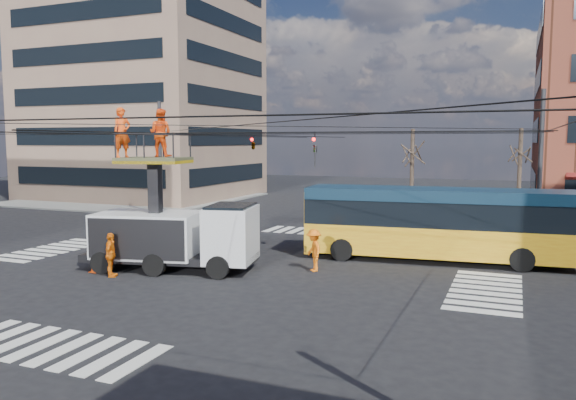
{
  "coord_description": "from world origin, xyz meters",
  "views": [
    {
      "loc": [
        10.85,
        -20.61,
        5.27
      ],
      "look_at": [
        1.56,
        2.15,
        2.69
      ],
      "focal_mm": 35.0,
      "sensor_mm": 36.0,
      "label": 1
    }
  ],
  "objects_px": {
    "utility_truck": "(174,218)",
    "city_bus": "(436,222)",
    "worker_ground": "(111,255)",
    "traffic_cone": "(95,264)",
    "flagger": "(314,250)"
  },
  "relations": [
    {
      "from": "utility_truck",
      "to": "city_bus",
      "type": "height_order",
      "value": "utility_truck"
    },
    {
      "from": "worker_ground",
      "to": "traffic_cone",
      "type": "bearing_deg",
      "value": 46.56
    },
    {
      "from": "utility_truck",
      "to": "flagger",
      "type": "bearing_deg",
      "value": 7.62
    },
    {
      "from": "utility_truck",
      "to": "traffic_cone",
      "type": "bearing_deg",
      "value": -162.26
    },
    {
      "from": "worker_ground",
      "to": "utility_truck",
      "type": "bearing_deg",
      "value": -63.37
    },
    {
      "from": "utility_truck",
      "to": "traffic_cone",
      "type": "height_order",
      "value": "utility_truck"
    },
    {
      "from": "city_bus",
      "to": "worker_ground",
      "type": "distance_m",
      "value": 13.78
    },
    {
      "from": "utility_truck",
      "to": "traffic_cone",
      "type": "relative_size",
      "value": 11.49
    },
    {
      "from": "traffic_cone",
      "to": "flagger",
      "type": "bearing_deg",
      "value": 23.29
    },
    {
      "from": "worker_ground",
      "to": "flagger",
      "type": "relative_size",
      "value": 1.0
    },
    {
      "from": "city_bus",
      "to": "flagger",
      "type": "relative_size",
      "value": 6.73
    },
    {
      "from": "worker_ground",
      "to": "flagger",
      "type": "bearing_deg",
      "value": -85.03
    },
    {
      "from": "utility_truck",
      "to": "worker_ground",
      "type": "height_order",
      "value": "utility_truck"
    },
    {
      "from": "city_bus",
      "to": "flagger",
      "type": "height_order",
      "value": "city_bus"
    },
    {
      "from": "utility_truck",
      "to": "city_bus",
      "type": "xyz_separation_m",
      "value": [
        9.7,
        5.85,
        -0.41
      ]
    }
  ]
}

